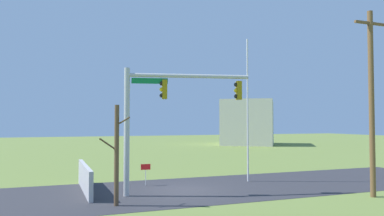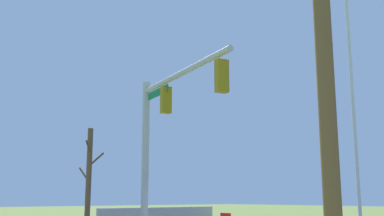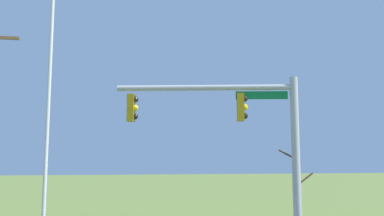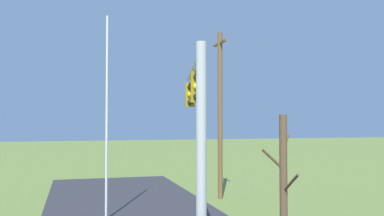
# 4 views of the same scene
# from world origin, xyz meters

# --- Properties ---
(signal_mast) EXTENTS (6.20, 1.57, 6.30)m
(signal_mast) POSITION_xyz_m (1.59, 0.94, 4.38)
(signal_mast) COLOR #B2B5BA
(signal_mast) RESTS_ON ground_plane
(flagpole) EXTENTS (0.10, 0.10, 8.76)m
(flagpole) POSITION_xyz_m (-4.60, -1.28, 4.38)
(flagpole) COLOR silver
(flagpole) RESTS_ON ground_plane
(utility_pole) EXTENTS (1.90, 0.26, 9.08)m
(utility_pole) POSITION_xyz_m (-7.89, 5.04, 4.71)
(utility_pole) COLOR brown
(utility_pole) RESTS_ON ground_plane
(bare_tree) EXTENTS (1.27, 1.02, 4.37)m
(bare_tree) POSITION_xyz_m (4.04, 2.53, 2.24)
(bare_tree) COLOR brown
(bare_tree) RESTS_ON ground_plane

